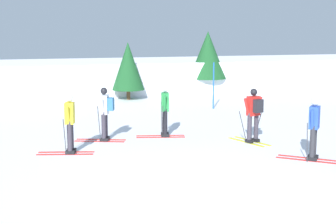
% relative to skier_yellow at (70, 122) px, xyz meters
% --- Properties ---
extents(ground_plane, '(120.00, 120.00, 0.00)m').
position_rel_skier_yellow_xyz_m(ground_plane, '(2.12, -4.33, -0.92)').
color(ground_plane, white).
extents(far_snow_ridge, '(80.00, 7.27, 1.79)m').
position_rel_skier_yellow_xyz_m(far_snow_ridge, '(2.12, 14.93, -0.02)').
color(far_snow_ridge, white).
rests_on(far_snow_ridge, ground).
extents(skier_yellow, '(1.64, 0.96, 1.71)m').
position_rel_skier_yellow_xyz_m(skier_yellow, '(0.00, 0.00, 0.00)').
color(skier_yellow, red).
rests_on(skier_yellow, ground).
extents(skier_red, '(0.98, 1.64, 1.71)m').
position_rel_skier_yellow_xyz_m(skier_red, '(5.58, -0.52, 0.04)').
color(skier_red, gold).
rests_on(skier_red, ground).
extents(skier_white, '(1.61, 0.99, 1.71)m').
position_rel_skier_yellow_xyz_m(skier_white, '(1.30, 1.31, 0.04)').
color(skier_white, red).
rests_on(skier_white, ground).
extents(skier_blue, '(1.40, 1.39, 1.71)m').
position_rel_skier_yellow_xyz_m(skier_blue, '(6.04, -2.91, 0.00)').
color(skier_blue, red).
rests_on(skier_blue, ground).
extents(skier_green, '(1.64, 0.97, 1.71)m').
position_rel_skier_yellow_xyz_m(skier_green, '(3.28, 1.28, -0.00)').
color(skier_green, red).
rests_on(skier_green, ground).
extents(trail_marker_pole, '(0.06, 0.06, 2.11)m').
position_rel_skier_yellow_xyz_m(trail_marker_pole, '(7.38, 6.34, 0.14)').
color(trail_marker_pole, '#1E56AD').
rests_on(trail_marker_pole, ground).
extents(conifer_far_left, '(2.14, 2.14, 3.54)m').
position_rel_skier_yellow_xyz_m(conifer_far_left, '(9.54, 11.85, 1.27)').
color(conifer_far_left, '#513823').
rests_on(conifer_far_left, ground).
extents(conifer_far_centre, '(1.67, 1.67, 2.97)m').
position_rel_skier_yellow_xyz_m(conifer_far_centre, '(4.53, 10.65, 0.82)').
color(conifer_far_centre, '#513823').
rests_on(conifer_far_centre, ground).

